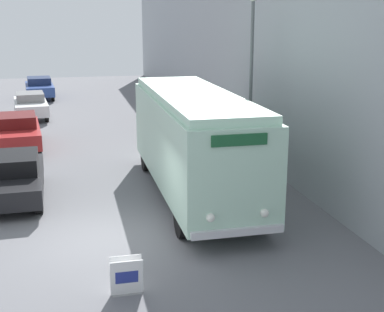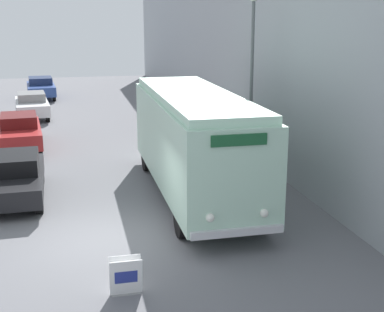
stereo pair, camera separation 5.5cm
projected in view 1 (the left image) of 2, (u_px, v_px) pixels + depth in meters
ground_plane at (109, 240)px, 14.24m from camera, size 80.00×80.00×0.00m
building_wall_right at (239, 52)px, 24.08m from camera, size 0.30×60.00×8.39m
vintage_bus at (194, 139)px, 17.33m from camera, size 2.52×9.53×3.44m
sign_board at (126, 277)px, 11.40m from camera, size 0.69×0.32×0.83m
streetlamp at (252, 60)px, 18.93m from camera, size 0.36×0.36×6.63m
parked_car_near at (15, 177)px, 17.27m from camera, size 1.83×4.49×1.48m
parked_car_mid at (19, 131)px, 23.98m from camera, size 2.19×4.71×1.52m
parked_car_far at (31, 105)px, 31.11m from camera, size 2.22×4.66×1.46m
parked_car_distant at (39, 87)px, 38.40m from camera, size 2.23×4.72×1.51m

